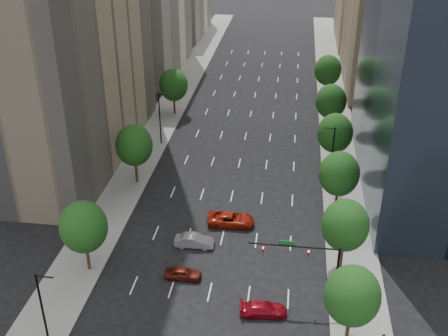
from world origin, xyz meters
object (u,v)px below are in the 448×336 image
at_px(car_red_far, 231,219).
at_px(car_silver, 194,241).
at_px(car_red_near, 263,309).
at_px(traffic_signal, 313,261).
at_px(car_maroon, 183,273).

bearing_deg(car_red_far, car_silver, 142.00).
xyz_separation_m(car_red_near, car_silver, (-8.93, 10.50, 0.08)).
bearing_deg(car_silver, car_red_far, -37.70).
bearing_deg(traffic_signal, car_silver, 149.91).
distance_m(traffic_signal, car_silver, 16.30).
bearing_deg(car_silver, traffic_signal, -121.40).
relative_size(traffic_signal, car_red_far, 1.53).
relative_size(car_red_near, car_red_far, 0.81).
distance_m(traffic_signal, car_red_far, 16.85).
height_order(traffic_signal, car_maroon, traffic_signal).
height_order(traffic_signal, car_silver, traffic_signal).
relative_size(traffic_signal, car_silver, 1.94).
xyz_separation_m(car_red_near, car_red_far, (-5.16, 15.61, 0.13)).
distance_m(car_maroon, car_red_far, 11.81).
relative_size(car_red_near, car_maroon, 1.18).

